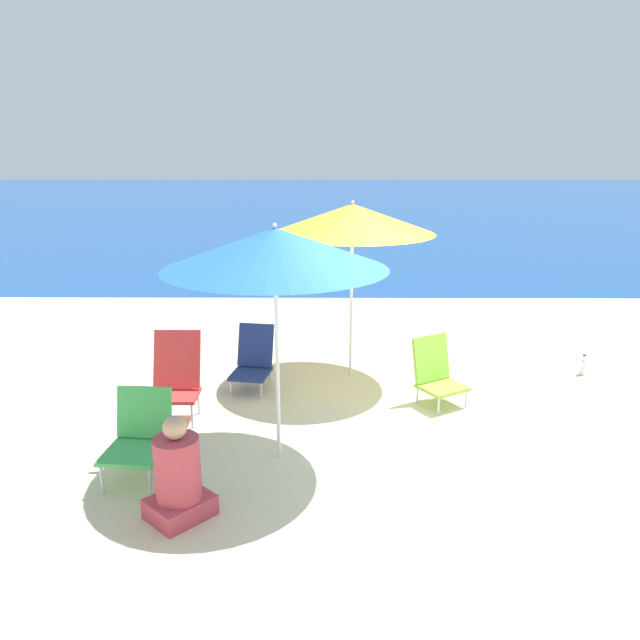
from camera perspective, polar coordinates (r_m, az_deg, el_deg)
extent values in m
plane|color=beige|center=(6.19, 12.79, -11.00)|extent=(60.00, 60.00, 0.00)
cube|color=#19478C|center=(31.38, 2.87, 10.74)|extent=(60.00, 40.00, 0.01)
cylinder|color=white|center=(7.47, 2.87, 1.24)|extent=(0.04, 0.04, 1.75)
cone|color=yellow|center=(7.28, 2.98, 9.23)|extent=(1.93, 1.93, 0.34)
sphere|color=white|center=(7.26, 3.01, 10.73)|extent=(0.04, 0.04, 0.04)
cylinder|color=white|center=(5.49, -3.92, -4.26)|extent=(0.04, 0.04, 1.74)
cone|color=blue|center=(5.23, -4.13, 6.53)|extent=(1.92, 1.92, 0.35)
sphere|color=white|center=(5.20, -4.17, 8.63)|extent=(0.04, 0.04, 0.04)
cylinder|color=silver|center=(6.51, -15.18, -8.49)|extent=(0.02, 0.02, 0.26)
cylinder|color=silver|center=(6.42, -11.62, -8.61)|extent=(0.02, 0.02, 0.26)
cylinder|color=silver|center=(6.82, -14.43, -7.30)|extent=(0.02, 0.02, 0.26)
cylinder|color=silver|center=(6.73, -11.04, -7.39)|extent=(0.02, 0.02, 0.26)
cube|color=red|center=(6.56, -13.15, -6.74)|extent=(0.48, 0.42, 0.04)
cube|color=red|center=(6.64, -12.94, -3.50)|extent=(0.48, 0.25, 0.58)
cylinder|color=silver|center=(6.72, 10.78, -7.76)|extent=(0.02, 0.02, 0.19)
cylinder|color=silver|center=(6.96, 13.22, -7.04)|extent=(0.02, 0.02, 0.19)
cylinder|color=silver|center=(6.96, 8.90, -6.82)|extent=(0.02, 0.02, 0.19)
cylinder|color=silver|center=(7.20, 11.32, -6.16)|extent=(0.02, 0.02, 0.19)
cube|color=#8ECC3D|center=(6.91, 11.11, -6.06)|extent=(0.60, 0.59, 0.04)
cube|color=#8ECC3D|center=(6.96, 10.12, -3.46)|extent=(0.46, 0.35, 0.51)
cylinder|color=silver|center=(5.50, -19.32, -13.60)|extent=(0.02, 0.02, 0.26)
cylinder|color=silver|center=(5.35, -15.26, -14.12)|extent=(0.02, 0.02, 0.26)
cylinder|color=silver|center=(5.85, -17.50, -11.58)|extent=(0.02, 0.02, 0.26)
cylinder|color=silver|center=(5.71, -13.67, -11.99)|extent=(0.02, 0.02, 0.26)
cube|color=#47B756|center=(5.53, -16.56, -11.46)|extent=(0.53, 0.56, 0.04)
cube|color=#47B756|center=(5.65, -15.76, -8.11)|extent=(0.49, 0.18, 0.44)
cylinder|color=silver|center=(7.14, -8.14, -6.20)|extent=(0.02, 0.02, 0.19)
cylinder|color=silver|center=(7.04, -5.39, -6.42)|extent=(0.02, 0.02, 0.19)
cylinder|color=silver|center=(7.50, -7.20, -5.07)|extent=(0.02, 0.02, 0.19)
cylinder|color=silver|center=(7.41, -4.57, -5.26)|extent=(0.02, 0.02, 0.19)
cube|color=navy|center=(7.23, -6.35, -4.89)|extent=(0.49, 0.54, 0.04)
cube|color=navy|center=(7.36, -5.90, -2.28)|extent=(0.44, 0.25, 0.49)
cube|color=#BF3F4C|center=(5.08, -12.67, -16.34)|extent=(0.58, 0.59, 0.16)
cylinder|color=#BF3F4C|center=(4.91, -12.90, -13.11)|extent=(0.35, 0.35, 0.49)
sphere|color=tan|center=(4.76, -13.15, -9.57)|extent=(0.18, 0.18, 0.18)
cylinder|color=silver|center=(8.37, 22.91, -4.02)|extent=(0.08, 0.08, 0.18)
cylinder|color=silver|center=(8.33, 23.00, -3.23)|extent=(0.03, 0.03, 0.06)
cylinder|color=black|center=(8.32, 23.03, -2.98)|extent=(0.04, 0.04, 0.02)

